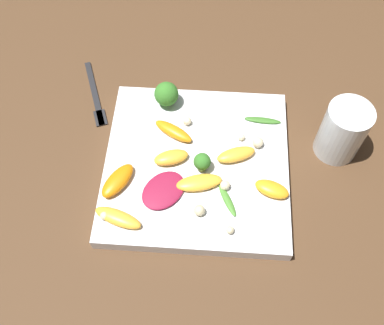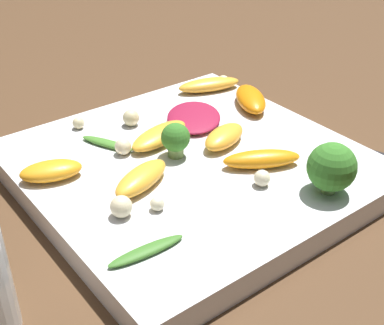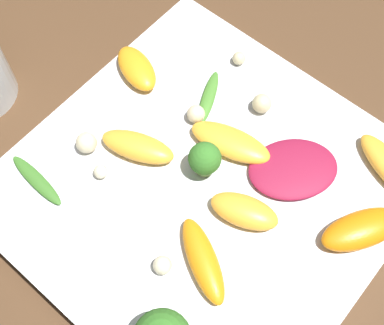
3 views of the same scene
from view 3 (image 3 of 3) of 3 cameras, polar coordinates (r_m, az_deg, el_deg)
name	(u,v)px [view 3 (image 3 of 3)]	position (r m, az deg, el deg)	size (l,w,h in m)	color
ground_plane	(204,196)	(0.48, 1.26, -3.65)	(2.40, 2.40, 0.00)	#4C331E
plate	(204,191)	(0.47, 1.29, -3.04)	(0.31, 0.31, 0.03)	white
radicchio_leaf_0	(293,169)	(0.47, 10.73, -0.68)	(0.10, 0.09, 0.01)	maroon
orange_segment_0	(138,147)	(0.47, -5.81, 1.69)	(0.05, 0.07, 0.02)	#FCAD33
orange_segment_1	(362,229)	(0.46, 17.69, -6.80)	(0.08, 0.06, 0.02)	orange
orange_segment_2	(231,142)	(0.47, 4.13, 2.15)	(0.05, 0.08, 0.02)	#FCAD33
orange_segment_3	(137,68)	(0.52, -5.92, 9.95)	(0.05, 0.06, 0.02)	orange
orange_segment_5	(203,261)	(0.43, 1.19, -10.41)	(0.06, 0.08, 0.02)	orange
orange_segment_6	(243,213)	(0.44, 5.46, -5.34)	(0.05, 0.06, 0.02)	#FCAD33
broccoli_floret_1	(205,159)	(0.45, 1.37, 0.35)	(0.03, 0.03, 0.04)	#7A9E51
arugula_sprig_0	(37,180)	(0.48, -16.25, -1.81)	(0.02, 0.07, 0.01)	#3D7528
arugula_sprig_1	(208,98)	(0.50, 1.75, 6.91)	(0.06, 0.04, 0.01)	#47842D
macadamia_nut_0	(86,143)	(0.48, -11.20, 2.09)	(0.02, 0.02, 0.02)	beige
macadamia_nut_1	(162,265)	(0.43, -3.17, -10.88)	(0.02, 0.02, 0.02)	beige
macadamia_nut_2	(239,58)	(0.53, 5.03, 11.02)	(0.01, 0.01, 0.01)	beige
macadamia_nut_3	(262,103)	(0.49, 7.47, 6.27)	(0.02, 0.02, 0.02)	beige
macadamia_nut_4	(196,114)	(0.49, 0.42, 5.20)	(0.02, 0.02, 0.02)	beige
macadamia_nut_5	(101,172)	(0.47, -9.72, -0.97)	(0.01, 0.01, 0.01)	beige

